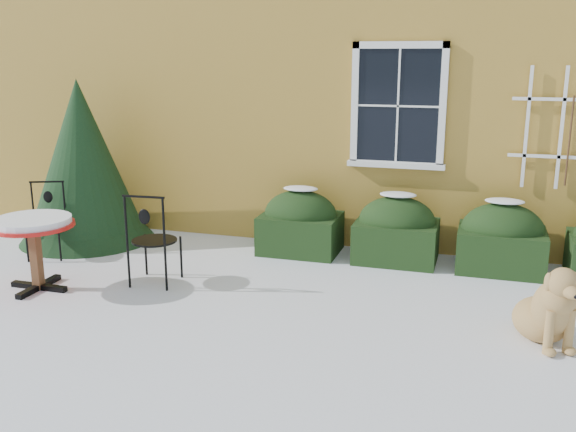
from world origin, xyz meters
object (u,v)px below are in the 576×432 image
(evergreen_shrub, at_px, (84,177))
(patio_chair_far, at_px, (47,220))
(patio_chair_near, at_px, (153,239))
(bistro_table, at_px, (33,230))
(dog, at_px, (549,311))

(evergreen_shrub, xyz_separation_m, patio_chair_far, (-0.03, -0.84, -0.43))
(patio_chair_near, bearing_deg, bistro_table, 20.79)
(evergreen_shrub, distance_m, dog, 6.41)
(dog, bearing_deg, bistro_table, 158.22)
(patio_chair_near, distance_m, patio_chair_far, 1.96)
(dog, bearing_deg, patio_chair_near, 151.30)
(evergreen_shrub, bearing_deg, dog, -16.13)
(evergreen_shrub, relative_size, patio_chair_far, 2.32)
(patio_chair_far, bearing_deg, bistro_table, -80.79)
(bistro_table, bearing_deg, dog, 1.88)
(patio_chair_far, bearing_deg, patio_chair_near, -39.03)
(evergreen_shrub, relative_size, bistro_table, 2.52)
(patio_chair_far, xyz_separation_m, dog, (6.16, -0.93, -0.17))
(bistro_table, height_order, dog, bistro_table)
(bistro_table, relative_size, patio_chair_near, 0.83)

